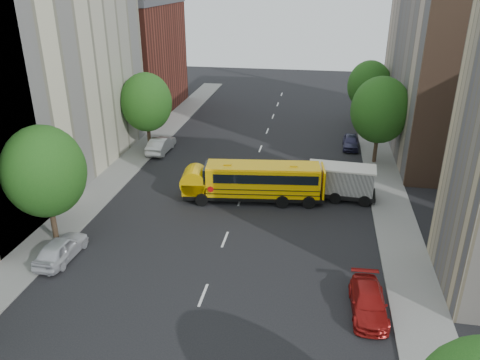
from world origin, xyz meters
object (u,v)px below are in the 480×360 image
(parked_car_1, at_px, (161,145))
(street_tree_5, at_px, (369,86))
(safari_truck, at_px, (335,181))
(parked_car_3, at_px, (368,302))
(parked_car_4, at_px, (351,142))
(school_bus, at_px, (252,180))
(street_tree_2, at_px, (146,102))
(street_tree_1, at_px, (44,172))
(parked_car_0, at_px, (61,249))
(street_tree_4, at_px, (380,110))

(parked_car_1, bearing_deg, street_tree_5, -147.34)
(safari_truck, bearing_deg, parked_car_1, 159.36)
(safari_truck, bearing_deg, parked_car_3, -79.42)
(parked_car_3, bearing_deg, parked_car_4, 87.38)
(school_bus, xyz_separation_m, parked_car_3, (7.89, -12.16, -1.05))
(street_tree_2, relative_size, parked_car_1, 1.66)
(street_tree_1, distance_m, parked_car_1, 17.96)
(parked_car_1, height_order, parked_car_4, parked_car_1)
(street_tree_5, height_order, safari_truck, street_tree_5)
(safari_truck, distance_m, parked_car_0, 20.41)
(street_tree_5, height_order, parked_car_0, street_tree_5)
(street_tree_5, relative_size, parked_car_3, 1.72)
(street_tree_5, bearing_deg, street_tree_1, -126.25)
(school_bus, bearing_deg, street_tree_5, 58.42)
(parked_car_4, bearing_deg, school_bus, -119.38)
(school_bus, height_order, parked_car_0, school_bus)
(street_tree_1, xyz_separation_m, safari_truck, (18.21, 9.73, -3.51))
(parked_car_3, bearing_deg, parked_car_1, 128.62)
(safari_truck, bearing_deg, school_bus, -163.18)
(street_tree_4, height_order, parked_car_0, street_tree_4)
(school_bus, bearing_deg, street_tree_4, 37.26)
(street_tree_4, bearing_deg, street_tree_2, 180.00)
(street_tree_2, relative_size, school_bus, 0.70)
(street_tree_2, bearing_deg, parked_car_4, 10.76)
(parked_car_3, bearing_deg, street_tree_1, 166.70)
(street_tree_1, height_order, safari_truck, street_tree_1)
(street_tree_2, distance_m, parked_car_1, 4.34)
(parked_car_1, relative_size, parked_car_3, 1.06)
(parked_car_0, bearing_deg, school_bus, -133.33)
(street_tree_2, bearing_deg, parked_car_3, -47.85)
(street_tree_4, xyz_separation_m, parked_car_4, (-2.02, 3.80, -4.42))
(street_tree_2, distance_m, school_bus, 15.69)
(street_tree_5, bearing_deg, street_tree_2, -151.39)
(street_tree_4, bearing_deg, parked_car_0, -135.73)
(street_tree_1, xyz_separation_m, parked_car_3, (19.80, -3.88, -4.32))
(street_tree_1, bearing_deg, safari_truck, 28.10)
(street_tree_4, height_order, parked_car_1, street_tree_4)
(street_tree_4, relative_size, safari_truck, 1.24)
(street_tree_5, relative_size, parked_car_1, 1.62)
(street_tree_1, height_order, parked_car_4, street_tree_1)
(street_tree_1, xyz_separation_m, parked_car_0, (1.51, -1.98, -4.22))
(street_tree_2, relative_size, safari_truck, 1.18)
(safari_truck, height_order, parked_car_0, safari_truck)
(street_tree_4, height_order, safari_truck, street_tree_4)
(street_tree_1, height_order, street_tree_4, street_tree_4)
(street_tree_1, xyz_separation_m, street_tree_2, (0.00, 18.00, -0.12))
(safari_truck, relative_size, parked_car_0, 1.52)
(school_bus, height_order, parked_car_3, school_bus)
(street_tree_1, height_order, school_bus, street_tree_1)
(street_tree_5, xyz_separation_m, parked_car_0, (-20.49, -31.98, -3.97))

